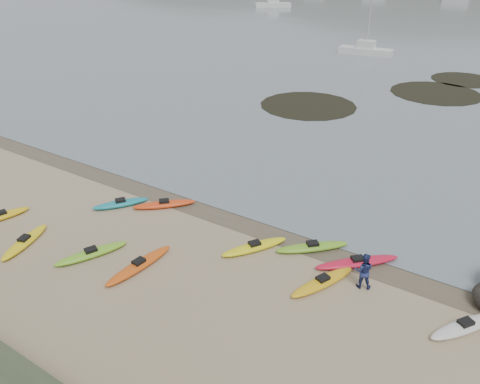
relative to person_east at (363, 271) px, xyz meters
The scene contains 5 objects.
ground 8.04m from the person_east, 164.39° to the left, with size 600.00×600.00×0.00m, color tan.
wet_sand 7.97m from the person_east, 166.48° to the left, with size 60.00×60.00×0.00m, color brown.
kayaks 7.76m from the person_east, 167.86° to the right, with size 24.68×10.75×0.34m.
person_east is the anchor object (origin of this frame).
kelp_mats 31.49m from the person_east, 103.39° to the left, with size 18.44×25.69×0.04m.
Camera 1 is at (12.00, -18.57, 13.21)m, focal length 35.00 mm.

